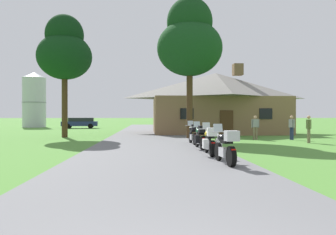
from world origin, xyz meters
TOP-DOWN VIEW (x-y plane):
  - ground_plane at (0.00, 20.00)m, footprint 500.00×500.00m
  - asphalt_driveway at (0.00, 18.00)m, footprint 6.40×80.00m
  - motorcycle_black_nearest_to_camera at (2.25, 8.09)m, footprint 0.66×2.08m
  - motorcycle_yellow_second_in_row at (2.21, 10.52)m, footprint 0.73×2.08m
  - motorcycle_green_third_in_row at (2.25, 13.14)m, footprint 0.74×2.08m
  - motorcycle_black_farthest_in_row at (2.26, 15.81)m, footprint 0.66×2.08m
  - stone_lodge at (6.24, 28.65)m, footprint 12.54×9.05m
  - bystander_gray_shirt_near_lodge at (9.55, 19.41)m, footprint 0.30×0.54m
  - bystander_gray_shirt_beside_signpost at (7.15, 19.83)m, footprint 0.55×0.23m
  - bystander_olive_shirt_by_tree at (9.45, 16.84)m, footprint 0.40×0.44m
  - tree_left_near at (-6.63, 23.10)m, footprint 4.13×4.13m
  - tree_by_lodge_front at (2.69, 20.73)m, footprint 4.64×4.64m
  - metal_silo_distant at (-16.78, 46.44)m, footprint 3.36×3.36m
  - parked_navy_suv_far_left at (-9.17, 41.53)m, footprint 4.76×2.29m

SIDE VIEW (x-z plane):
  - ground_plane at x=0.00m, z-range 0.00..0.00m
  - asphalt_driveway at x=0.00m, z-range 0.00..0.06m
  - motorcycle_yellow_second_in_row at x=2.21m, z-range -0.04..1.26m
  - motorcycle_green_third_in_row at x=2.25m, z-range -0.04..1.26m
  - motorcycle_black_nearest_to_camera at x=2.25m, z-range -0.03..1.27m
  - motorcycle_black_farthest_in_row at x=2.26m, z-range -0.03..1.27m
  - parked_navy_suv_far_left at x=-9.17m, z-range 0.08..1.48m
  - bystander_gray_shirt_near_lodge at x=9.55m, z-range 0.10..1.76m
  - bystander_gray_shirt_beside_signpost at x=7.15m, z-range 0.10..1.76m
  - bystander_olive_shirt_by_tree at x=9.45m, z-range 0.10..1.76m
  - stone_lodge at x=6.24m, z-range -0.36..6.28m
  - metal_silo_distant at x=-16.78m, z-range 0.01..8.01m
  - tree_left_near at x=-6.63m, z-range 1.94..11.32m
  - tree_by_lodge_front at x=2.69m, z-range 1.95..11.99m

